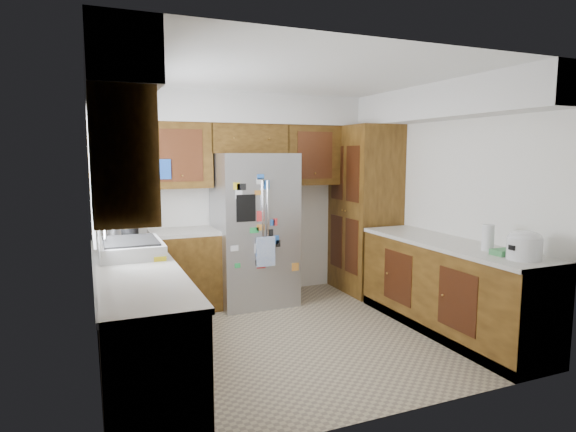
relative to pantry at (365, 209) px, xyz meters
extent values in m
plane|color=tan|center=(-1.50, -1.15, -1.07)|extent=(3.60, 3.60, 0.00)
cube|color=white|center=(-1.50, 0.45, 0.18)|extent=(3.60, 0.04, 2.50)
cube|color=white|center=(-3.30, -1.15, 0.18)|extent=(0.04, 3.20, 2.50)
cube|color=white|center=(0.30, -1.15, 0.18)|extent=(0.04, 3.20, 2.50)
cube|color=white|center=(-1.50, -2.75, 0.18)|extent=(3.60, 0.04, 2.50)
cube|color=white|center=(-1.50, -1.15, 1.43)|extent=(3.60, 3.20, 0.02)
cube|color=silver|center=(-1.50, 0.26, 1.25)|extent=(3.60, 0.38, 0.35)
cube|color=silver|center=(-3.11, -1.15, 1.25)|extent=(0.38, 3.20, 0.35)
cube|color=silver|center=(0.11, -1.15, 1.25)|extent=(0.38, 3.20, 0.35)
cube|color=#3F260C|center=(-2.63, 0.28, 0.70)|extent=(1.33, 0.34, 0.75)
cube|color=#3F260C|center=(-0.36, 0.28, 0.70)|extent=(1.33, 0.34, 0.75)
cube|color=#3F260C|center=(-3.13, -2.30, 0.70)|extent=(0.34, 0.85, 0.75)
cube|color=white|center=(-3.29, -1.05, 0.53)|extent=(0.02, 0.90, 1.05)
cube|color=white|center=(-3.25, -1.05, 0.53)|extent=(0.01, 1.02, 1.15)
cube|color=blue|center=(-2.54, 0.09, 0.55)|extent=(0.16, 0.02, 0.22)
cube|color=beige|center=(-2.88, 0.09, 0.75)|extent=(0.16, 0.02, 0.20)
cube|color=#3F260C|center=(-3.00, -1.45, -0.64)|extent=(0.60, 2.60, 0.88)
cube|color=#3F260C|center=(-2.33, 0.15, -0.64)|extent=(0.75, 0.60, 0.88)
cube|color=silver|center=(-3.00, -1.45, -0.17)|extent=(0.63, 2.60, 0.04)
cube|color=silver|center=(-2.33, 0.15, -0.17)|extent=(0.75, 0.60, 0.04)
cube|color=black|center=(-3.00, -1.45, -1.02)|extent=(0.60, 2.60, 0.10)
cube|color=silver|center=(-2.69, -2.30, -0.61)|extent=(0.01, 0.58, 0.80)
cube|color=#3F260C|center=(0.00, -1.62, -0.64)|extent=(0.60, 2.25, 0.88)
cube|color=silver|center=(0.00, -1.62, -0.17)|extent=(0.63, 2.25, 0.04)
cube|color=black|center=(0.00, -1.62, -1.02)|extent=(0.60, 2.25, 0.10)
cube|color=#3F260C|center=(0.00, 0.00, 0.00)|extent=(0.60, 0.90, 2.15)
cube|color=#A2A2A7|center=(-1.50, 0.05, -0.17)|extent=(0.90, 0.75, 1.80)
cylinder|color=silver|center=(-1.53, -0.34, -0.02)|extent=(0.02, 0.02, 0.90)
cylinder|color=silver|center=(-1.47, -0.34, -0.02)|extent=(0.02, 0.02, 0.90)
cube|color=black|center=(-1.72, -0.33, 0.12)|extent=(0.22, 0.01, 0.30)
cube|color=white|center=(-1.50, -0.35, -0.38)|extent=(0.22, 0.01, 0.34)
cube|color=blue|center=(-1.56, -0.33, -0.37)|extent=(0.10, 0.00, 0.10)
cube|color=green|center=(-1.63, -0.33, -0.13)|extent=(0.10, 0.00, 0.06)
cube|color=orange|center=(-1.13, -0.33, -0.59)|extent=(0.09, 0.00, 0.09)
cube|color=yellow|center=(-1.82, -0.33, 0.37)|extent=(0.07, 0.00, 0.08)
cube|color=red|center=(-1.55, -0.33, -0.51)|extent=(0.10, 0.00, 0.11)
cube|color=green|center=(-1.83, -0.33, -0.51)|extent=(0.07, 0.00, 0.05)
cube|color=orange|center=(-1.58, -0.33, 0.29)|extent=(0.07, 0.00, 0.05)
cube|color=blue|center=(-1.46, -0.33, -0.47)|extent=(0.07, 0.00, 0.10)
cube|color=blue|center=(-1.41, -0.33, -0.05)|extent=(0.05, 0.00, 0.07)
cube|color=black|center=(-1.77, -0.33, 0.36)|extent=(0.10, 0.00, 0.07)
cube|color=blue|center=(-1.55, -0.33, 0.47)|extent=(0.08, 0.00, 0.06)
cube|color=blue|center=(-1.36, -0.33, -0.25)|extent=(0.06, 0.00, 0.10)
cube|color=orange|center=(-1.55, -0.33, -0.10)|extent=(0.10, 0.00, 0.07)
cube|color=black|center=(-1.58, -0.33, -0.50)|extent=(0.07, 0.00, 0.07)
cube|color=red|center=(-1.55, -0.33, 0.03)|extent=(0.09, 0.00, 0.12)
cube|color=white|center=(-1.55, -0.33, 0.42)|extent=(0.10, 0.00, 0.07)
cube|color=white|center=(-1.60, -0.33, -0.33)|extent=(0.06, 0.00, 0.11)
cube|color=red|center=(-1.38, -0.33, -0.05)|extent=(0.05, 0.00, 0.08)
cube|color=blue|center=(-1.49, -0.33, 0.38)|extent=(0.09, 0.00, 0.10)
cube|color=black|center=(-1.44, -0.33, -0.17)|extent=(0.08, 0.00, 0.09)
cube|color=white|center=(-1.86, -0.33, -0.32)|extent=(0.09, 0.00, 0.06)
cube|color=black|center=(-1.34, -0.33, -0.30)|extent=(0.06, 0.00, 0.08)
cube|color=white|center=(-1.80, -0.33, 0.28)|extent=(0.08, 0.00, 0.10)
cube|color=#3F260C|center=(-1.50, 0.28, 0.90)|extent=(0.96, 0.34, 0.35)
sphere|color=#15299B|center=(-1.85, 0.29, 1.22)|extent=(0.29, 0.29, 0.29)
cylinder|color=black|center=(-1.39, 0.26, 1.16)|extent=(0.28, 0.28, 0.16)
ellipsoid|color=#333338|center=(-1.39, 0.26, 1.24)|extent=(0.26, 0.26, 0.12)
cube|color=silver|center=(-3.00, -1.05, -0.09)|extent=(0.52, 0.70, 0.12)
cube|color=black|center=(-3.00, -1.05, -0.03)|extent=(0.44, 0.60, 0.02)
cylinder|color=silver|center=(-3.20, -1.05, 0.07)|extent=(0.02, 0.02, 0.30)
cylinder|color=silver|center=(-3.14, -1.05, 0.20)|extent=(0.16, 0.02, 0.02)
cube|color=yellow|center=(-2.80, -1.32, -0.13)|extent=(0.10, 0.18, 0.04)
cube|color=black|center=(-2.96, -0.59, -0.10)|extent=(0.18, 0.14, 0.10)
cylinder|color=black|center=(-2.96, -0.59, 0.09)|extent=(0.16, 0.16, 0.28)
cylinder|color=#A2A2A7|center=(-3.10, -0.34, -0.05)|extent=(0.14, 0.14, 0.20)
sphere|color=silver|center=(-2.93, -0.09, -0.05)|extent=(0.20, 0.20, 0.20)
cube|color=#3F72B2|center=(-3.05, 0.05, -0.06)|extent=(0.14, 0.10, 0.18)
cube|color=#BFB28C|center=(-2.92, 0.09, -0.08)|extent=(0.10, 0.08, 0.14)
cylinder|color=silver|center=(-2.96, -0.68, -0.10)|extent=(0.08, 0.08, 0.11)
cylinder|color=white|center=(0.00, -2.49, -0.06)|extent=(0.28, 0.28, 0.19)
ellipsoid|color=white|center=(0.00, -2.49, 0.03)|extent=(0.27, 0.27, 0.12)
cube|color=black|center=(-0.13, -2.49, -0.04)|extent=(0.04, 0.06, 0.04)
cylinder|color=white|center=(0.01, -2.09, -0.04)|extent=(0.11, 0.11, 0.24)
camera|label=1|loc=(-3.32, -5.35, 0.71)|focal=30.00mm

